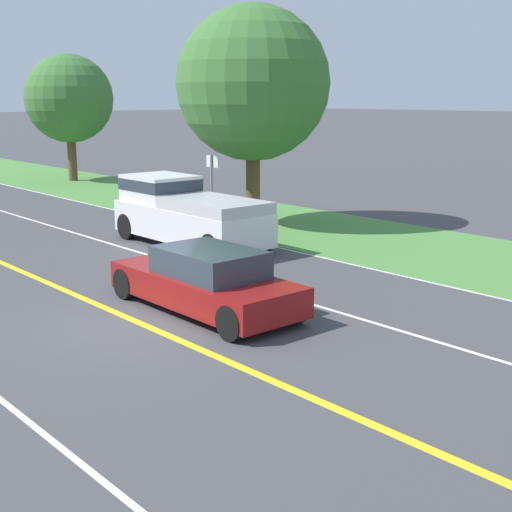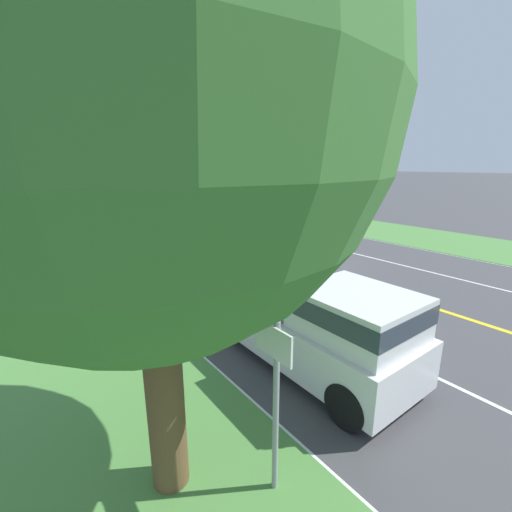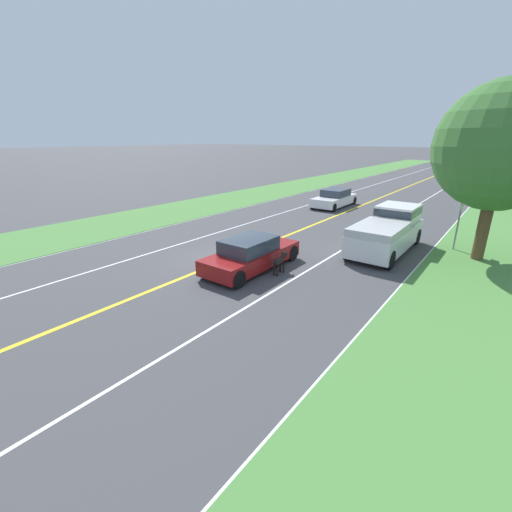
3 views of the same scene
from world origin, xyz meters
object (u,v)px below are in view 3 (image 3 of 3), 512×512
object	(u,v)px
ego_car	(251,254)
pickup_truck	(388,230)
oncoming_car	(335,198)
roadside_tree_right_near	(502,147)
street_sign	(460,218)
dog	(280,260)

from	to	relation	value
ego_car	pickup_truck	world-z (taller)	pickup_truck
ego_car	oncoming_car	xyz separation A→B (m)	(-3.10, 14.60, -0.00)
roadside_tree_right_near	street_sign	xyz separation A→B (m)	(-1.05, 0.94, -3.24)
ego_car	pickup_truck	bearing A→B (deg)	57.92
oncoming_car	dog	bearing A→B (deg)	106.86
dog	pickup_truck	xyz separation A→B (m)	(2.44, 5.54, 0.47)
ego_car	street_sign	size ratio (longest dim) A/B	1.87
ego_car	oncoming_car	size ratio (longest dim) A/B	0.99
street_sign	ego_car	bearing A→B (deg)	-128.31
dog	street_sign	xyz separation A→B (m)	(5.04, 7.62, 1.02)
pickup_truck	street_sign	distance (m)	3.37
dog	roadside_tree_right_near	distance (m)	9.99
ego_car	dog	xyz separation A→B (m)	(1.23, 0.31, -0.09)
dog	street_sign	distance (m)	9.19
street_sign	dog	bearing A→B (deg)	-123.48
ego_car	roadside_tree_right_near	xyz separation A→B (m)	(7.32, 6.99, 4.16)
street_sign	oncoming_car	bearing A→B (deg)	144.54
pickup_truck	oncoming_car	xyz separation A→B (m)	(-6.77, 8.75, -0.38)
dog	pickup_truck	distance (m)	6.07
roadside_tree_right_near	street_sign	world-z (taller)	roadside_tree_right_near
oncoming_car	pickup_truck	bearing A→B (deg)	127.74
ego_car	oncoming_car	distance (m)	14.93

